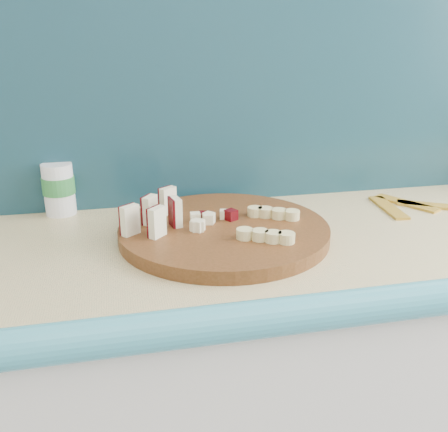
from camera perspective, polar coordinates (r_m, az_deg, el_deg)
kitchen_counter at (r=1.42m, az=18.18°, el=-18.51°), size 2.20×0.63×0.91m
backsplash at (r=1.38m, az=15.36°, el=12.83°), size 2.20×0.02×0.50m
cutting_board at (r=1.06m, az=0.00°, el=-1.72°), size 0.59×0.59×0.03m
apple_wedges at (r=1.05m, az=-7.80°, el=0.39°), size 0.13×0.17×0.06m
apple_chunks at (r=1.06m, az=-1.49°, el=-0.37°), size 0.07×0.07×0.02m
banana_slices at (r=1.04m, az=5.18°, el=-0.87°), size 0.16×0.19×0.02m
canister at (r=1.25m, az=-18.36°, el=3.05°), size 0.08×0.08×0.12m
banana_peel at (r=1.34m, az=20.37°, el=1.14°), size 0.22×0.19×0.01m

